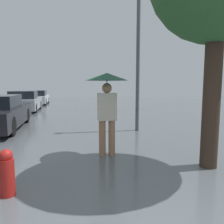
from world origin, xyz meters
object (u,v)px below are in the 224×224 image
Objects in this scene: parked_car_third at (24,102)px; street_lamp at (138,52)px; parked_car_farthest at (38,98)px; pedestrian at (107,94)px; fire_hydrant at (7,173)px.

parked_car_third is 9.32m from street_lamp.
parked_car_third is 5.52m from parked_car_farthest.
parked_car_farthest is at bearing 111.59° from street_lamp.
pedestrian is 0.40× the size of street_lamp.
street_lamp is at bearing -54.59° from parked_car_third.
pedestrian reaches higher than parked_car_third.
parked_car_third reaches higher than fire_hydrant.
pedestrian is at bearing -70.02° from parked_car_third.
parked_car_farthest is at bearing 95.61° from fire_hydrant.
street_lamp is 5.97m from fire_hydrant.
street_lamp is at bearing -68.41° from parked_car_farthest.
parked_car_farthest is (-3.50, 15.52, -0.90)m from pedestrian.
fire_hydrant is (1.68, -17.11, -0.21)m from parked_car_farthest.
pedestrian is 2.69× the size of fire_hydrant.
parked_car_third is at bearing 98.92° from fire_hydrant.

